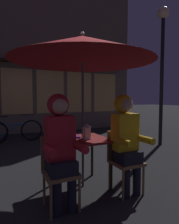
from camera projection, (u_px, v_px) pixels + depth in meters
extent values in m
plane|color=#232326|center=(83.00, 186.00, 2.98)|extent=(60.00, 60.00, 0.00)
cube|color=maroon|center=(83.00, 140.00, 2.93)|extent=(0.72, 0.72, 0.04)
cylinder|color=#2D2319|center=(71.00, 174.00, 2.54)|extent=(0.04, 0.04, 0.70)
cylinder|color=#2D2319|center=(111.00, 167.00, 2.81)|extent=(0.04, 0.04, 0.70)
cylinder|color=#2D2319|center=(57.00, 161.00, 3.10)|extent=(0.04, 0.04, 0.70)
cylinder|color=#2D2319|center=(92.00, 156.00, 3.37)|extent=(0.04, 0.04, 0.70)
cylinder|color=#4C4C51|center=(83.00, 113.00, 2.90)|extent=(0.04, 0.04, 2.25)
cone|color=maroon|center=(83.00, 49.00, 2.83)|extent=(2.10, 2.10, 0.38)
sphere|color=#4C4C51|center=(83.00, 34.00, 2.82)|extent=(0.06, 0.06, 0.06)
cube|color=white|center=(87.00, 139.00, 2.87)|extent=(0.11, 0.11, 0.02)
cube|color=white|center=(87.00, 133.00, 2.87)|extent=(0.09, 0.09, 0.16)
pyramid|color=white|center=(87.00, 126.00, 2.86)|extent=(0.11, 0.11, 0.06)
cube|color=olive|center=(61.00, 174.00, 2.35)|extent=(0.40, 0.40, 0.04)
cylinder|color=olive|center=(80.00, 195.00, 2.28)|extent=(0.03, 0.03, 0.41)
cylinder|color=olive|center=(51.00, 202.00, 2.14)|extent=(0.03, 0.03, 0.41)
cylinder|color=olive|center=(70.00, 184.00, 2.59)|extent=(0.03, 0.03, 0.41)
cylinder|color=olive|center=(44.00, 189.00, 2.44)|extent=(0.03, 0.03, 0.41)
cube|color=olive|center=(57.00, 152.00, 2.50)|extent=(0.40, 0.03, 0.42)
cube|color=olive|center=(126.00, 163.00, 2.76)|extent=(0.40, 0.40, 0.04)
cylinder|color=olive|center=(143.00, 180.00, 2.70)|extent=(0.03, 0.03, 0.41)
cylinder|color=olive|center=(123.00, 185.00, 2.55)|extent=(0.03, 0.03, 0.41)
cylinder|color=olive|center=(128.00, 172.00, 3.00)|extent=(0.03, 0.03, 0.41)
cylinder|color=olive|center=(110.00, 176.00, 2.86)|extent=(0.03, 0.03, 0.41)
cube|color=olive|center=(119.00, 144.00, 2.91)|extent=(0.40, 0.03, 0.42)
cylinder|color=black|center=(72.00, 193.00, 2.29)|extent=(0.11, 0.11, 0.45)
cylinder|color=black|center=(57.00, 197.00, 2.21)|extent=(0.11, 0.11, 0.45)
cube|color=black|center=(61.00, 166.00, 2.34)|extent=(0.32, 0.36, 0.16)
cube|color=red|center=(60.00, 137.00, 2.35)|extent=(0.34, 0.22, 0.52)
cylinder|color=red|center=(81.00, 147.00, 2.24)|extent=(0.09, 0.30, 0.09)
cylinder|color=red|center=(50.00, 151.00, 2.08)|extent=(0.09, 0.30, 0.09)
sphere|color=tan|center=(59.00, 106.00, 2.32)|extent=(0.21, 0.21, 0.21)
sphere|color=red|center=(58.00, 105.00, 2.37)|extent=(0.27, 0.27, 0.27)
cylinder|color=black|center=(137.00, 179.00, 2.70)|extent=(0.11, 0.11, 0.45)
cylinder|color=black|center=(126.00, 181.00, 2.62)|extent=(0.11, 0.11, 0.45)
cube|color=black|center=(126.00, 156.00, 2.75)|extent=(0.32, 0.36, 0.16)
cube|color=yellow|center=(125.00, 132.00, 2.77)|extent=(0.34, 0.22, 0.52)
cylinder|color=yellow|center=(145.00, 140.00, 2.65)|extent=(0.09, 0.30, 0.09)
cylinder|color=yellow|center=(123.00, 142.00, 2.50)|extent=(0.09, 0.30, 0.09)
sphere|color=tan|center=(125.00, 105.00, 2.74)|extent=(0.21, 0.21, 0.21)
sphere|color=yellow|center=(123.00, 104.00, 2.78)|extent=(0.27, 0.27, 0.27)
cube|color=#6B5B4C|center=(16.00, 52.00, 7.43)|extent=(10.00, 0.60, 6.20)
cube|color=#E0B260|center=(17.00, 91.00, 7.26)|extent=(1.10, 0.02, 1.70)
cube|color=#E0B260|center=(51.00, 92.00, 7.80)|extent=(1.10, 0.02, 1.70)
cube|color=#E0B260|center=(79.00, 92.00, 8.34)|extent=(1.10, 0.02, 1.70)
cube|color=#E0B260|center=(105.00, 93.00, 8.88)|extent=(1.10, 0.02, 1.70)
cube|color=#331914|center=(17.00, 61.00, 7.05)|extent=(9.00, 0.36, 0.08)
cylinder|color=black|center=(162.00, 82.00, 5.54)|extent=(0.10, 0.10, 3.60)
sphere|color=#F9EAB7|center=(163.00, 13.00, 5.40)|extent=(0.32, 0.32, 0.32)
torus|color=black|center=(32.00, 130.00, 6.20)|extent=(0.66, 0.10, 0.66)
cylinder|color=#1E4C93|center=(14.00, 124.00, 6.00)|extent=(0.84, 0.10, 0.04)
cylinder|color=#1E4C93|center=(10.00, 130.00, 5.97)|extent=(0.61, 0.09, 0.44)
cylinder|color=#1E4C93|center=(4.00, 121.00, 5.89)|extent=(0.02, 0.02, 0.24)
cube|color=black|center=(4.00, 116.00, 5.88)|extent=(0.21, 0.10, 0.04)
cylinder|color=#1E4C93|center=(27.00, 119.00, 6.13)|extent=(0.02, 0.02, 0.28)
cylinder|color=black|center=(27.00, 115.00, 6.12)|extent=(0.44, 0.06, 0.02)
cube|color=#661E7A|center=(73.00, 137.00, 2.97)|extent=(0.23, 0.18, 0.02)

